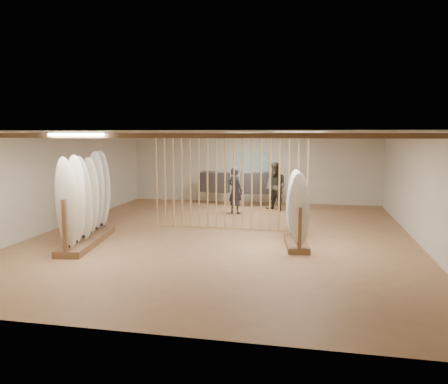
% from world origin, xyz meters
% --- Properties ---
extents(floor, '(12.00, 12.00, 0.00)m').
position_xyz_m(floor, '(0.00, 0.00, 0.00)').
color(floor, '#AA7A52').
rests_on(floor, ground).
extents(ceiling, '(12.00, 12.00, 0.00)m').
position_xyz_m(ceiling, '(0.00, 0.00, 2.80)').
color(ceiling, '#989590').
rests_on(ceiling, ground).
extents(wall_back, '(12.00, 0.00, 12.00)m').
position_xyz_m(wall_back, '(0.00, 6.00, 1.40)').
color(wall_back, beige).
rests_on(wall_back, ground).
extents(wall_front, '(12.00, 0.00, 12.00)m').
position_xyz_m(wall_front, '(0.00, -6.00, 1.40)').
color(wall_front, beige).
rests_on(wall_front, ground).
extents(wall_left, '(0.00, 12.00, 12.00)m').
position_xyz_m(wall_left, '(-5.00, 0.00, 1.40)').
color(wall_left, beige).
rests_on(wall_left, ground).
extents(wall_right, '(0.00, 12.00, 12.00)m').
position_xyz_m(wall_right, '(5.00, 0.00, 1.40)').
color(wall_right, beige).
rests_on(wall_right, ground).
extents(ceiling_slats, '(9.50, 6.12, 0.10)m').
position_xyz_m(ceiling_slats, '(0.00, 0.00, 2.72)').
color(ceiling_slats, brown).
rests_on(ceiling_slats, ground).
extents(light_panels, '(1.20, 0.35, 0.06)m').
position_xyz_m(light_panels, '(0.00, 0.00, 2.74)').
color(light_panels, white).
rests_on(light_panels, ground).
extents(bamboo_partition, '(4.45, 0.05, 2.78)m').
position_xyz_m(bamboo_partition, '(0.00, 0.80, 1.40)').
color(bamboo_partition, tan).
rests_on(bamboo_partition, ground).
extents(poster, '(1.40, 0.03, 0.90)m').
position_xyz_m(poster, '(0.00, 5.98, 1.60)').
color(poster, '#39A3C7').
rests_on(poster, ground).
extents(rack_left, '(1.04, 2.83, 2.23)m').
position_xyz_m(rack_left, '(-3.21, -1.57, 0.76)').
color(rack_left, brown).
rests_on(rack_left, floor).
extents(rack_right, '(0.70, 1.64, 1.84)m').
position_xyz_m(rack_right, '(1.98, -0.78, 0.62)').
color(rack_right, brown).
rests_on(rack_right, floor).
extents(clothing_rack_a, '(1.22, 0.59, 1.34)m').
position_xyz_m(clothing_rack_a, '(-1.39, 5.12, 0.87)').
color(clothing_rack_a, silver).
rests_on(clothing_rack_a, floor).
extents(clothing_rack_b, '(1.23, 0.64, 1.37)m').
position_xyz_m(clothing_rack_b, '(0.32, 4.96, 0.89)').
color(clothing_rack_b, silver).
rests_on(clothing_rack_b, floor).
extents(shopper_a, '(0.81, 0.75, 1.84)m').
position_xyz_m(shopper_a, '(-0.28, 3.38, 0.92)').
color(shopper_a, '#2C2A33').
rests_on(shopper_a, floor).
extents(shopper_b, '(1.21, 1.17, 1.98)m').
position_xyz_m(shopper_b, '(1.06, 4.20, 0.99)').
color(shopper_b, '#333128').
rests_on(shopper_b, floor).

